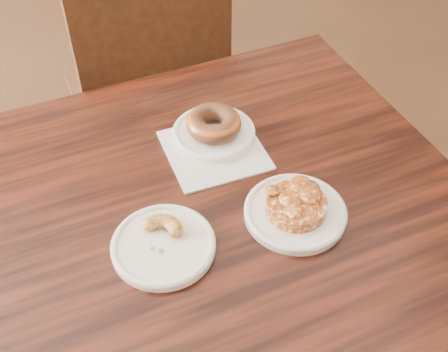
{
  "coord_description": "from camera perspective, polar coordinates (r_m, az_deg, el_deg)",
  "views": [
    {
      "loc": [
        0.18,
        -0.91,
        1.48
      ],
      "look_at": [
        0.22,
        -0.24,
        0.8
      ],
      "focal_mm": 45.0,
      "sensor_mm": 36.0,
      "label": 1
    }
  ],
  "objects": [
    {
      "name": "floor",
      "position": [
        1.74,
        -8.07,
        -13.27
      ],
      "size": [
        5.0,
        5.0,
        0.0
      ],
      "primitive_type": "plane",
      "color": "black",
      "rests_on": "ground"
    },
    {
      "name": "cafe_table",
      "position": [
        1.27,
        0.47,
        -14.33
      ],
      "size": [
        1.08,
        1.08,
        0.75
      ],
      "primitive_type": "cube",
      "rotation": [
        0.0,
        0.0,
        0.35
      ],
      "color": "black",
      "rests_on": "floor"
    },
    {
      "name": "chair_far",
      "position": [
        1.73,
        -8.21,
        8.62
      ],
      "size": [
        0.57,
        0.57,
        0.9
      ],
      "primitive_type": null,
      "rotation": [
        0.0,
        0.0,
        3.5
      ],
      "color": "black",
      "rests_on": "floor"
    },
    {
      "name": "napkin",
      "position": [
        1.07,
        -0.98,
        2.65
      ],
      "size": [
        0.22,
        0.22,
        0.0
      ],
      "primitive_type": "cube",
      "rotation": [
        0.0,
        0.0,
        0.3
      ],
      "color": "silver",
      "rests_on": "cafe_table"
    },
    {
      "name": "plate_donut",
      "position": [
        1.09,
        -1.04,
        4.4
      ],
      "size": [
        0.16,
        0.16,
        0.01
      ],
      "primitive_type": "cylinder",
      "color": "white",
      "rests_on": "napkin"
    },
    {
      "name": "plate_cruller",
      "position": [
        0.91,
        -6.17,
        -7.06
      ],
      "size": [
        0.17,
        0.17,
        0.01
      ],
      "primitive_type": "cylinder",
      "color": "white",
      "rests_on": "cafe_table"
    },
    {
      "name": "plate_fritter",
      "position": [
        0.96,
        7.24,
        -3.71
      ],
      "size": [
        0.17,
        0.17,
        0.01
      ],
      "primitive_type": "cylinder",
      "color": "white",
      "rests_on": "cafe_table"
    },
    {
      "name": "glazed_donut",
      "position": [
        1.07,
        -1.06,
        5.39
      ],
      "size": [
        0.11,
        0.11,
        0.04
      ],
      "primitive_type": "torus",
      "color": "brown",
      "rests_on": "plate_donut"
    },
    {
      "name": "apple_fritter",
      "position": [
        0.94,
        7.37,
        -2.81
      ],
      "size": [
        0.14,
        0.14,
        0.03
      ],
      "primitive_type": null,
      "color": "#4D1908",
      "rests_on": "plate_fritter"
    },
    {
      "name": "cruller_fragment",
      "position": [
        0.9,
        -6.26,
        -6.38
      ],
      "size": [
        0.09,
        0.09,
        0.02
      ],
      "primitive_type": null,
      "color": "brown",
      "rests_on": "plate_cruller"
    }
  ]
}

